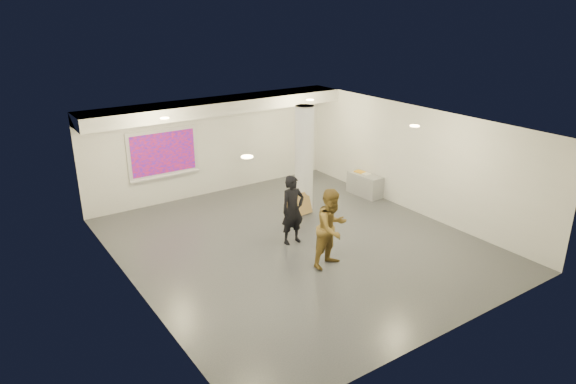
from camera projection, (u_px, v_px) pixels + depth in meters
floor at (297, 244)px, 12.71m from camera, size 8.00×9.00×0.01m
ceiling at (298, 125)px, 11.67m from camera, size 8.00×9.00×0.01m
wall_back at (213, 146)px, 15.67m from camera, size 8.00×0.01×3.00m
wall_front at (450, 261)px, 8.70m from camera, size 8.00×0.01×3.00m
wall_left at (132, 226)px, 10.08m from camera, size 0.01×9.00×3.00m
wall_right at (414, 160)px, 14.30m from camera, size 0.01×9.00×3.00m
soffit_band at (219, 106)px, 14.79m from camera, size 8.00×1.10×0.36m
downlight_nw at (165, 118)px, 12.45m from camera, size 0.22×0.22×0.02m
downlight_ne at (310, 100)px, 14.77m from camera, size 0.22×0.22×0.02m
downlight_sw at (247, 157)px, 9.35m from camera, size 0.22×0.22×0.02m
downlight_se at (415, 126)px, 11.67m from camera, size 0.22×0.22×0.02m
column at (304, 159)px, 14.38m from camera, size 0.52×0.52×3.00m
projection_screen at (163, 153)px, 14.78m from camera, size 2.10×0.13×1.42m
credenza at (365, 185)px, 15.83m from camera, size 0.53×1.16×0.67m
papers_stack at (365, 173)px, 15.78m from camera, size 0.24×0.30×0.02m
postit_pad at (360, 172)px, 15.92m from camera, size 0.27×0.34×0.03m
cardboard_back at (294, 203)px, 14.52m from camera, size 0.54×0.24×0.57m
cardboard_front at (302, 204)px, 14.41m from camera, size 0.58×0.30×0.60m
woman at (293, 210)px, 12.50m from camera, size 0.64×0.42×1.74m
man at (332, 228)px, 11.39m from camera, size 1.00×0.85×1.83m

